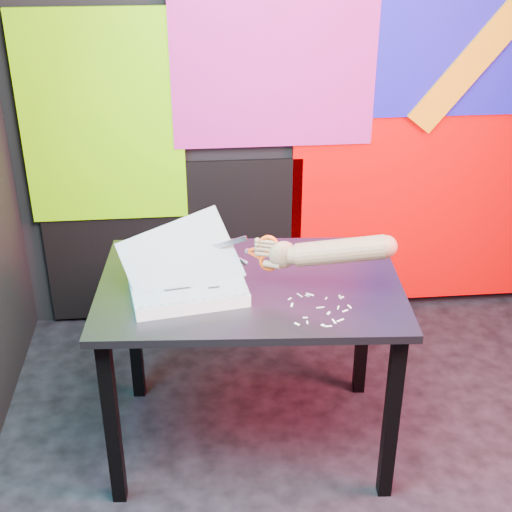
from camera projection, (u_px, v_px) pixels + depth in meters
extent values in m
cube|color=black|center=(326.00, 58.00, 3.31)|extent=(3.00, 0.01, 2.70)
cube|color=#EF0001|center=(451.00, 158.00, 3.56)|extent=(1.60, 0.02, 1.60)
cube|color=#1B13C2|center=(447.00, 36.00, 3.27)|extent=(0.85, 0.02, 0.75)
cube|color=#BD1F87|center=(274.00, 62.00, 3.24)|extent=(0.95, 0.02, 0.80)
cube|color=#70E200|center=(102.00, 120.00, 3.29)|extent=(0.75, 0.02, 1.00)
cube|color=black|center=(174.00, 241.00, 3.63)|extent=(1.30, 0.02, 0.85)
cube|color=black|center=(112.00, 423.00, 2.53)|extent=(0.05, 0.05, 0.72)
cube|color=black|center=(134.00, 327.00, 3.09)|extent=(0.05, 0.05, 0.72)
cube|color=black|center=(391.00, 418.00, 2.56)|extent=(0.05, 0.05, 0.72)
cube|color=black|center=(363.00, 323.00, 3.11)|extent=(0.05, 0.05, 0.72)
cube|color=#2B2B2C|center=(250.00, 286.00, 2.65)|extent=(1.17, 0.82, 0.03)
cube|color=silver|center=(188.00, 288.00, 2.56)|extent=(0.44, 0.35, 0.05)
cube|color=silver|center=(187.00, 282.00, 2.55)|extent=(0.44, 0.35, 0.00)
cube|color=silver|center=(187.00, 281.00, 2.55)|extent=(0.43, 0.33, 0.12)
cube|color=silver|center=(184.00, 273.00, 2.55)|extent=(0.45, 0.32, 0.21)
cube|color=silver|center=(181.00, 260.00, 2.54)|extent=(0.46, 0.28, 0.30)
cylinder|color=black|center=(141.00, 308.00, 2.39)|extent=(0.01, 0.01, 0.00)
cylinder|color=black|center=(152.00, 306.00, 2.40)|extent=(0.01, 0.01, 0.00)
cylinder|color=black|center=(162.00, 305.00, 2.41)|extent=(0.01, 0.01, 0.00)
cylinder|color=black|center=(173.00, 303.00, 2.42)|extent=(0.01, 0.01, 0.00)
cylinder|color=black|center=(183.00, 302.00, 2.42)|extent=(0.01, 0.01, 0.00)
cylinder|color=black|center=(194.00, 301.00, 2.43)|extent=(0.01, 0.01, 0.00)
cylinder|color=black|center=(204.00, 299.00, 2.44)|extent=(0.01, 0.01, 0.00)
cylinder|color=black|center=(215.00, 298.00, 2.45)|extent=(0.01, 0.01, 0.00)
cylinder|color=black|center=(225.00, 297.00, 2.46)|extent=(0.01, 0.01, 0.00)
cylinder|color=black|center=(235.00, 295.00, 2.46)|extent=(0.01, 0.01, 0.00)
cylinder|color=black|center=(245.00, 294.00, 2.47)|extent=(0.01, 0.01, 0.00)
cylinder|color=black|center=(133.00, 271.00, 2.62)|extent=(0.01, 0.01, 0.00)
cylinder|color=black|center=(142.00, 269.00, 2.63)|extent=(0.01, 0.01, 0.00)
cylinder|color=black|center=(152.00, 268.00, 2.64)|extent=(0.01, 0.01, 0.00)
cylinder|color=black|center=(162.00, 267.00, 2.65)|extent=(0.01, 0.01, 0.00)
cylinder|color=black|center=(172.00, 266.00, 2.65)|extent=(0.01, 0.01, 0.00)
cylinder|color=black|center=(181.00, 265.00, 2.66)|extent=(0.01, 0.01, 0.00)
cylinder|color=black|center=(191.00, 264.00, 2.67)|extent=(0.01, 0.01, 0.00)
cylinder|color=black|center=(200.00, 263.00, 2.68)|extent=(0.01, 0.01, 0.00)
cylinder|color=black|center=(210.00, 261.00, 2.69)|extent=(0.01, 0.01, 0.00)
cylinder|color=black|center=(219.00, 260.00, 2.70)|extent=(0.01, 0.01, 0.00)
cylinder|color=black|center=(228.00, 259.00, 2.70)|extent=(0.01, 0.01, 0.00)
cube|color=black|center=(159.00, 278.00, 2.57)|extent=(0.07, 0.02, 0.00)
cube|color=black|center=(191.00, 277.00, 2.58)|extent=(0.05, 0.02, 0.00)
cube|color=black|center=(177.00, 289.00, 2.50)|extent=(0.09, 0.03, 0.00)
cube|color=black|center=(214.00, 287.00, 2.51)|extent=(0.04, 0.02, 0.00)
cube|color=silver|center=(230.00, 243.00, 2.54)|extent=(0.13, 0.05, 0.07)
cube|color=silver|center=(230.00, 256.00, 2.57)|extent=(0.13, 0.05, 0.07)
cylinder|color=silver|center=(247.00, 251.00, 2.54)|extent=(0.02, 0.02, 0.01)
cube|color=#E03D0C|center=(253.00, 254.00, 2.54)|extent=(0.05, 0.03, 0.03)
cube|color=#E03D0C|center=(253.00, 249.00, 2.53)|extent=(0.05, 0.03, 0.03)
torus|color=#E03D0C|center=(269.00, 245.00, 2.51)|extent=(0.07, 0.04, 0.07)
torus|color=#E03D0C|center=(269.00, 262.00, 2.54)|extent=(0.07, 0.04, 0.07)
ellipsoid|color=#9B6A54|center=(283.00, 255.00, 2.51)|extent=(0.10, 0.06, 0.11)
cylinder|color=#9B6A54|center=(269.00, 254.00, 2.53)|extent=(0.08, 0.04, 0.02)
cylinder|color=#9B6A54|center=(269.00, 250.00, 2.52)|extent=(0.07, 0.04, 0.02)
cylinder|color=#9B6A54|center=(269.00, 245.00, 2.51)|extent=(0.07, 0.04, 0.02)
cylinder|color=#9B6A54|center=(269.00, 242.00, 2.50)|extent=(0.06, 0.04, 0.02)
cylinder|color=#9B6A54|center=(272.00, 265.00, 2.53)|extent=(0.07, 0.06, 0.03)
cylinder|color=#9B6A54|center=(297.00, 255.00, 2.50)|extent=(0.08, 0.08, 0.07)
cylinder|color=#9B6A54|center=(341.00, 251.00, 2.46)|extent=(0.33, 0.18, 0.15)
sphere|color=#9B6A54|center=(386.00, 247.00, 2.41)|extent=(0.08, 0.08, 0.08)
cube|color=beige|center=(307.00, 322.00, 2.40)|extent=(0.01, 0.02, 0.00)
cube|color=beige|center=(307.00, 296.00, 2.56)|extent=(0.02, 0.01, 0.00)
cube|color=beige|center=(345.00, 311.00, 2.46)|extent=(0.02, 0.02, 0.00)
cube|color=beige|center=(340.00, 297.00, 2.55)|extent=(0.01, 0.03, 0.00)
cube|color=beige|center=(334.00, 321.00, 2.40)|extent=(0.01, 0.03, 0.00)
cube|color=beige|center=(310.00, 294.00, 2.56)|extent=(0.03, 0.02, 0.00)
cube|color=beige|center=(320.00, 307.00, 2.48)|extent=(0.03, 0.01, 0.00)
cube|color=beige|center=(329.00, 313.00, 2.45)|extent=(0.02, 0.02, 0.00)
cube|color=beige|center=(297.00, 324.00, 2.39)|extent=(0.02, 0.02, 0.00)
cube|color=beige|center=(328.00, 326.00, 2.38)|extent=(0.03, 0.01, 0.00)
cube|color=beige|center=(290.00, 299.00, 2.54)|extent=(0.02, 0.02, 0.00)
cube|color=beige|center=(338.00, 308.00, 2.48)|extent=(0.01, 0.02, 0.00)
cube|color=beige|center=(340.00, 320.00, 2.41)|extent=(0.03, 0.02, 0.00)
cube|color=beige|center=(305.00, 318.00, 2.43)|extent=(0.02, 0.01, 0.00)
cube|color=beige|center=(324.00, 325.00, 2.38)|extent=(0.02, 0.02, 0.00)
cube|color=beige|center=(341.00, 297.00, 2.55)|extent=(0.02, 0.01, 0.00)
cube|color=beige|center=(350.00, 307.00, 2.49)|extent=(0.01, 0.03, 0.00)
cube|color=beige|center=(300.00, 295.00, 2.56)|extent=(0.02, 0.03, 0.00)
cube|color=beige|center=(292.00, 305.00, 2.50)|extent=(0.01, 0.03, 0.00)
cube|color=beige|center=(326.00, 298.00, 2.54)|extent=(0.01, 0.02, 0.00)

